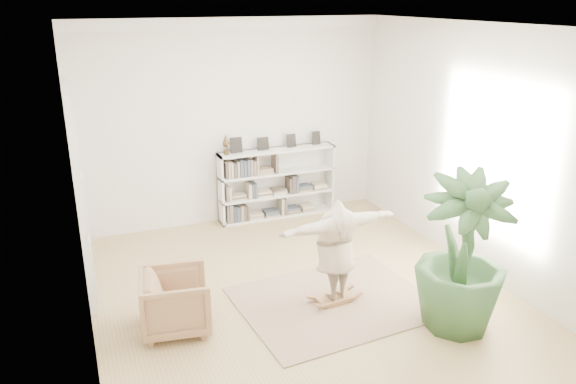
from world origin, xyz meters
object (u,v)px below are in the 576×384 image
object	(u,v)px
bookshelf	(277,184)
rocker_board	(334,298)
armchair	(176,302)
person	(336,247)
houseplant	(462,254)

from	to	relation	value
bookshelf	rocker_board	distance (m)	3.33
armchair	person	distance (m)	2.15
bookshelf	person	world-z (taller)	bookshelf
rocker_board	houseplant	size ratio (longest dim) A/B	0.27
rocker_board	person	world-z (taller)	person
bookshelf	armchair	size ratio (longest dim) A/B	2.64
rocker_board	houseplant	distance (m)	1.83
armchair	rocker_board	world-z (taller)	armchair
armchair	houseplant	distance (m)	3.54
houseplant	bookshelf	bearing A→B (deg)	99.79
bookshelf	armchair	world-z (taller)	bookshelf
bookshelf	person	distance (m)	3.29
armchair	houseplant	world-z (taller)	houseplant
houseplant	rocker_board	bearing A→B (deg)	137.02
rocker_board	houseplant	xyz separation A→B (m)	(1.15, -1.08, 0.92)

